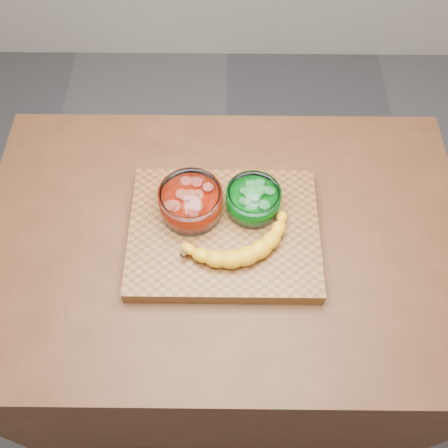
{
  "coord_description": "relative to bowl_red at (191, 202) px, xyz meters",
  "views": [
    {
      "loc": [
        0.01,
        -0.61,
        1.95
      ],
      "look_at": [
        0.0,
        0.0,
        0.96
      ],
      "focal_mm": 40.0,
      "sensor_mm": 36.0,
      "label": 1
    }
  ],
  "objects": [
    {
      "name": "bowl_red",
      "position": [
        0.0,
        0.0,
        0.0
      ],
      "size": [
        0.15,
        0.15,
        0.07
      ],
      "color": "white",
      "rests_on": "cutting_board"
    },
    {
      "name": "counter",
      "position": [
        0.08,
        -0.05,
        -0.52
      ],
      "size": [
        1.2,
        0.8,
        0.9
      ],
      "primitive_type": "cube",
      "color": "#522E18",
      "rests_on": "ground"
    },
    {
      "name": "bowl_green",
      "position": [
        0.15,
        0.01,
        -0.0
      ],
      "size": [
        0.13,
        0.13,
        0.06
      ],
      "color": "white",
      "rests_on": "cutting_board"
    },
    {
      "name": "cutting_board",
      "position": [
        0.08,
        -0.05,
        -0.05
      ],
      "size": [
        0.45,
        0.35,
        0.04
      ],
      "primitive_type": "cube",
      "color": "brown",
      "rests_on": "counter"
    },
    {
      "name": "banana",
      "position": [
        0.11,
        -0.09,
        -0.01
      ],
      "size": [
        0.28,
        0.18,
        0.04
      ],
      "primitive_type": null,
      "color": "orange",
      "rests_on": "cutting_board"
    },
    {
      "name": "ground",
      "position": [
        0.08,
        -0.05,
        -0.97
      ],
      "size": [
        3.5,
        3.5,
        0.0
      ],
      "primitive_type": "plane",
      "color": "#4F4F53",
      "rests_on": "ground"
    }
  ]
}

